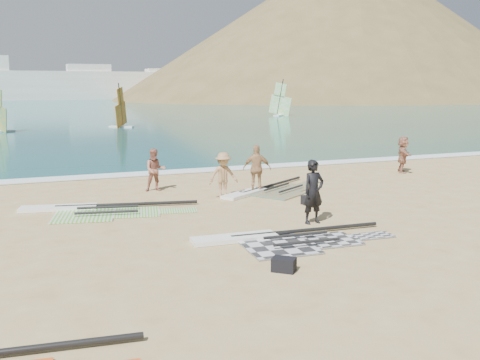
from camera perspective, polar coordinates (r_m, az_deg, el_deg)
name	(u,v)px	position (r m, az deg, el deg)	size (l,w,h in m)	color
ground	(317,237)	(14.99, 8.25, -6.09)	(300.00, 300.00, 0.00)	tan
sea	(57,102)	(144.70, -18.91, 7.91)	(300.00, 240.00, 0.06)	#0B4F4E
surf_line	(191,172)	(26.12, -5.25, 0.91)	(300.00, 1.20, 0.04)	white
headland_main	(348,99)	(169.76, 11.44, 8.49)	(143.00, 143.00, 45.00)	olive
headland_minor	(418,97)	(198.62, 18.45, 8.38)	(70.00, 70.00, 28.00)	olive
rig_grey	(279,240)	(14.49, 4.19, -6.37)	(5.59, 2.32, 0.20)	#292A2C
rig_green	(93,210)	(18.42, -15.36, -3.14)	(5.91, 2.89, 0.20)	#50BF1E
rig_orange	(269,191)	(21.02, 3.14, -1.18)	(5.21, 3.84, 0.20)	#E25712
gear_bag_near	(309,200)	(18.99, 7.40, -2.13)	(0.50, 0.36, 0.32)	black
gear_bag_far	(284,265)	(12.25, 4.70, -8.98)	(0.52, 0.36, 0.31)	black
person_wetsuit	(314,192)	(16.27, 7.85, -1.26)	(0.71, 0.47, 1.95)	black
beachgoer_left	(155,170)	(21.36, -9.04, 1.07)	(0.82, 0.64, 1.69)	#A56452
beachgoer_mid	(223,175)	(19.77, -1.79, 0.50)	(1.11, 0.64, 1.71)	#A57A51
beachgoer_back	(257,169)	(20.82, 1.81, 1.20)	(1.10, 0.46, 1.87)	tan
beachgoer_right	(403,155)	(26.77, 16.97, 2.61)	(1.62, 0.51, 1.74)	#AD7156
windsurfer_left	(0,118)	(52.03, -24.27, 6.04)	(2.45, 2.65, 4.37)	white
windsurfer_centre	(121,115)	(54.39, -12.57, 6.83)	(2.43, 2.57, 4.40)	white
windsurfer_right	(280,106)	(73.61, 4.30, 7.93)	(2.59, 2.56, 5.02)	white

